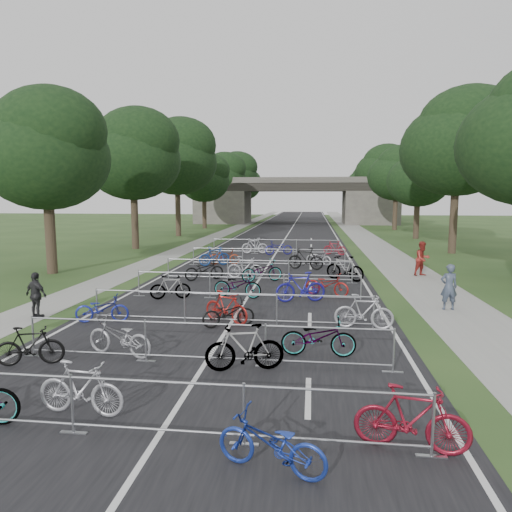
% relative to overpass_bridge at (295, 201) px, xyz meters
% --- Properties ---
extents(ground, '(200.00, 200.00, 0.00)m').
position_rel_overpass_bridge_xyz_m(ground, '(0.00, -65.00, -3.53)').
color(ground, '#29451D').
rests_on(ground, ground).
extents(road, '(11.00, 140.00, 0.01)m').
position_rel_overpass_bridge_xyz_m(road, '(0.00, -15.00, -3.53)').
color(road, black).
rests_on(road, ground).
extents(sidewalk_right, '(3.00, 140.00, 0.01)m').
position_rel_overpass_bridge_xyz_m(sidewalk_right, '(8.00, -15.00, -3.53)').
color(sidewalk_right, gray).
rests_on(sidewalk_right, ground).
extents(sidewalk_left, '(2.00, 140.00, 0.01)m').
position_rel_overpass_bridge_xyz_m(sidewalk_left, '(-7.50, -15.00, -3.53)').
color(sidewalk_left, gray).
rests_on(sidewalk_left, ground).
extents(lane_markings, '(0.12, 140.00, 0.00)m').
position_rel_overpass_bridge_xyz_m(lane_markings, '(0.00, -15.00, -3.53)').
color(lane_markings, silver).
rests_on(lane_markings, ground).
extents(overpass_bridge, '(31.00, 8.00, 7.05)m').
position_rel_overpass_bridge_xyz_m(overpass_bridge, '(0.00, 0.00, 0.00)').
color(overpass_bridge, '#4D4944').
rests_on(overpass_bridge, ground).
extents(tree_left_0, '(6.72, 6.72, 10.25)m').
position_rel_overpass_bridge_xyz_m(tree_left_0, '(-11.39, -49.07, 2.96)').
color(tree_left_0, '#33261C').
rests_on(tree_left_0, ground).
extents(tree_left_1, '(7.56, 7.56, 11.53)m').
position_rel_overpass_bridge_xyz_m(tree_left_1, '(-11.39, -37.07, 3.77)').
color(tree_left_1, '#33261C').
rests_on(tree_left_1, ground).
extents(tree_right_1, '(8.18, 8.18, 12.47)m').
position_rel_overpass_bridge_xyz_m(tree_right_1, '(13.11, -37.07, 4.37)').
color(tree_right_1, '#33261C').
rests_on(tree_right_1, ground).
extents(tree_left_2, '(8.40, 8.40, 12.81)m').
position_rel_overpass_bridge_xyz_m(tree_left_2, '(-11.39, -25.07, 4.58)').
color(tree_left_2, '#33261C').
rests_on(tree_left_2, ground).
extents(tree_right_2, '(6.16, 6.16, 9.39)m').
position_rel_overpass_bridge_xyz_m(tree_right_2, '(13.11, -25.07, 2.41)').
color(tree_right_2, '#33261C').
rests_on(tree_right_2, ground).
extents(tree_left_3, '(6.72, 6.72, 10.25)m').
position_rel_overpass_bridge_xyz_m(tree_left_3, '(-11.39, -13.07, 2.96)').
color(tree_left_3, '#33261C').
rests_on(tree_left_3, ground).
extents(tree_right_3, '(7.17, 7.17, 10.93)m').
position_rel_overpass_bridge_xyz_m(tree_right_3, '(13.11, -13.07, 3.39)').
color(tree_right_3, '#33261C').
rests_on(tree_right_3, ground).
extents(tree_left_4, '(7.56, 7.56, 11.53)m').
position_rel_overpass_bridge_xyz_m(tree_left_4, '(-11.39, -1.07, 3.77)').
color(tree_left_4, '#33261C').
rests_on(tree_left_4, ground).
extents(tree_right_4, '(8.18, 8.18, 12.47)m').
position_rel_overpass_bridge_xyz_m(tree_right_4, '(13.11, -1.07, 4.37)').
color(tree_right_4, '#33261C').
rests_on(tree_right_4, ground).
extents(tree_left_5, '(8.40, 8.40, 12.81)m').
position_rel_overpass_bridge_xyz_m(tree_left_5, '(-11.39, 10.93, 4.58)').
color(tree_left_5, '#33261C').
rests_on(tree_left_5, ground).
extents(tree_right_5, '(6.16, 6.16, 9.39)m').
position_rel_overpass_bridge_xyz_m(tree_right_5, '(13.11, 10.93, 2.41)').
color(tree_right_5, '#33261C').
rests_on(tree_right_5, ground).
extents(tree_left_6, '(6.72, 6.72, 10.25)m').
position_rel_overpass_bridge_xyz_m(tree_left_6, '(-11.39, 22.93, 2.96)').
color(tree_left_6, '#33261C').
rests_on(tree_left_6, ground).
extents(tree_right_6, '(7.17, 7.17, 10.93)m').
position_rel_overpass_bridge_xyz_m(tree_right_6, '(13.11, 22.93, 3.39)').
color(tree_right_6, '#33261C').
rests_on(tree_right_6, ground).
extents(barrier_row_0, '(9.70, 0.08, 1.10)m').
position_rel_overpass_bridge_xyz_m(barrier_row_0, '(0.00, -65.00, -2.99)').
color(barrier_row_0, '#97999F').
rests_on(barrier_row_0, ground).
extents(barrier_row_1, '(9.70, 0.08, 1.10)m').
position_rel_overpass_bridge_xyz_m(barrier_row_1, '(0.00, -61.40, -2.99)').
color(barrier_row_1, '#97999F').
rests_on(barrier_row_1, ground).
extents(barrier_row_2, '(9.70, 0.08, 1.10)m').
position_rel_overpass_bridge_xyz_m(barrier_row_2, '(0.00, -57.80, -2.99)').
color(barrier_row_2, '#97999F').
rests_on(barrier_row_2, ground).
extents(barrier_row_3, '(9.70, 0.08, 1.10)m').
position_rel_overpass_bridge_xyz_m(barrier_row_3, '(0.00, -54.00, -2.99)').
color(barrier_row_3, '#97999F').
rests_on(barrier_row_3, ground).
extents(barrier_row_4, '(9.70, 0.08, 1.10)m').
position_rel_overpass_bridge_xyz_m(barrier_row_4, '(0.00, -50.00, -2.99)').
color(barrier_row_4, '#97999F').
rests_on(barrier_row_4, ground).
extents(barrier_row_5, '(9.70, 0.08, 1.10)m').
position_rel_overpass_bridge_xyz_m(barrier_row_5, '(0.00, -45.00, -2.99)').
color(barrier_row_5, '#97999F').
rests_on(barrier_row_5, ground).
extents(barrier_row_6, '(9.70, 0.08, 1.10)m').
position_rel_overpass_bridge_xyz_m(barrier_row_6, '(0.00, -39.00, -2.99)').
color(barrier_row_6, '#97999F').
rests_on(barrier_row_6, ground).
extents(bike_1, '(1.83, 0.66, 1.08)m').
position_rel_overpass_bridge_xyz_m(bike_1, '(-1.73, -64.34, -3.00)').
color(bike_1, '#A5A5AD').
rests_on(bike_1, ground).
extents(bike_2, '(1.88, 1.11, 0.93)m').
position_rel_overpass_bridge_xyz_m(bike_2, '(2.06, -65.74, -3.07)').
color(bike_2, navy).
rests_on(bike_2, ground).
extents(bike_3, '(1.93, 0.83, 1.12)m').
position_rel_overpass_bridge_xyz_m(bike_3, '(4.30, -64.86, -2.97)').
color(bike_3, maroon).
rests_on(bike_3, ground).
extents(bike_4, '(1.71, 0.93, 0.99)m').
position_rel_overpass_bridge_xyz_m(bike_4, '(-4.30, -62.01, -3.04)').
color(bike_4, black).
rests_on(bike_4, ground).
extents(bike_5, '(2.08, 1.19, 1.04)m').
position_rel_overpass_bridge_xyz_m(bike_5, '(-2.37, -61.11, -3.02)').
color(bike_5, '#97979E').
rests_on(bike_5, ground).
extents(bike_6, '(1.99, 0.98, 1.15)m').
position_rel_overpass_bridge_xyz_m(bike_6, '(1.06, -61.72, -2.96)').
color(bike_6, '#97999F').
rests_on(bike_6, ground).
extents(bike_7, '(1.97, 0.70, 1.03)m').
position_rel_overpass_bridge_xyz_m(bike_7, '(2.84, -60.48, -3.02)').
color(bike_7, '#97999F').
rests_on(bike_7, ground).
extents(bike_8, '(1.84, 0.98, 0.92)m').
position_rel_overpass_bridge_xyz_m(bike_8, '(-4.30, -58.06, -3.07)').
color(bike_8, navy).
rests_on(bike_8, ground).
extents(bike_9, '(1.80, 1.29, 1.07)m').
position_rel_overpass_bridge_xyz_m(bike_9, '(-0.16, -57.63, -3.00)').
color(bike_9, maroon).
rests_on(bike_9, ground).
extents(bike_10, '(1.82, 1.27, 0.91)m').
position_rel_overpass_bridge_xyz_m(bike_10, '(-0.00, -58.07, -3.08)').
color(bike_10, black).
rests_on(bike_10, ground).
extents(bike_11, '(1.90, 0.67, 1.12)m').
position_rel_overpass_bridge_xyz_m(bike_11, '(4.30, -57.81, -2.97)').
color(bike_11, '#9F9FA6').
rests_on(bike_11, ground).
extents(bike_12, '(1.71, 0.95, 0.99)m').
position_rel_overpass_bridge_xyz_m(bike_12, '(-3.10, -54.42, -3.04)').
color(bike_12, '#97999F').
rests_on(bike_12, ground).
extents(bike_13, '(2.10, 0.96, 1.07)m').
position_rel_overpass_bridge_xyz_m(bike_13, '(-0.40, -53.82, -3.00)').
color(bike_13, '#97999F').
rests_on(bike_13, ground).
extents(bike_14, '(2.09, 1.07, 1.21)m').
position_rel_overpass_bridge_xyz_m(bike_14, '(2.22, -54.27, -2.93)').
color(bike_14, navy).
rests_on(bike_14, ground).
extents(bike_15, '(1.99, 1.27, 0.99)m').
position_rel_overpass_bridge_xyz_m(bike_15, '(3.30, -53.03, -3.04)').
color(bike_15, maroon).
rests_on(bike_15, ground).
extents(bike_16, '(2.09, 1.65, 1.06)m').
position_rel_overpass_bridge_xyz_m(bike_16, '(-2.72, -50.05, -3.00)').
color(bike_16, black).
rests_on(bike_16, ground).
extents(bike_17, '(1.97, 0.75, 1.15)m').
position_rel_overpass_bridge_xyz_m(bike_17, '(-0.73, -49.41, -2.96)').
color(bike_17, '#A0A0A7').
rests_on(bike_17, ground).
extents(bike_18, '(2.20, 1.56, 1.10)m').
position_rel_overpass_bridge_xyz_m(bike_18, '(0.21, -50.14, -2.98)').
color(bike_18, '#97999F').
rests_on(bike_18, ground).
extents(bike_19, '(2.06, 1.61, 1.25)m').
position_rel_overpass_bridge_xyz_m(bike_19, '(4.30, -49.31, -2.91)').
color(bike_19, '#97999F').
rests_on(bike_19, ground).
extents(bike_20, '(1.96, 1.46, 1.17)m').
position_rel_overpass_bridge_xyz_m(bike_20, '(-3.23, -45.25, -2.95)').
color(bike_20, navy).
rests_on(bike_20, ground).
extents(bike_21, '(1.98, 0.89, 1.01)m').
position_rel_overpass_bridge_xyz_m(bike_21, '(-2.72, -44.70, -3.03)').
color(bike_21, maroon).
rests_on(bike_21, ground).
extents(bike_22, '(2.15, 1.04, 1.25)m').
position_rel_overpass_bridge_xyz_m(bike_22, '(2.30, -46.01, -2.91)').
color(bike_22, black).
rests_on(bike_22, ground).
extents(bike_23, '(1.77, 1.32, 0.89)m').
position_rel_overpass_bridge_xyz_m(bike_23, '(3.08, -44.11, -3.09)').
color(bike_23, silver).
rests_on(bike_23, ground).
extents(bike_25, '(1.95, 0.66, 1.16)m').
position_rel_overpass_bridge_xyz_m(bike_25, '(-1.55, -38.95, -2.96)').
color(bike_25, '#A5A5AD').
rests_on(bike_25, ground).
extents(bike_26, '(2.13, 1.30, 1.06)m').
position_rel_overpass_bridge_xyz_m(bike_26, '(0.28, -39.57, -3.00)').
color(bike_26, navy).
rests_on(bike_26, ground).
extents(bike_27, '(1.72, 0.95, 1.00)m').
position_rel_overpass_bridge_xyz_m(bike_27, '(4.30, -39.08, -3.03)').
color(bike_27, maroon).
rests_on(bike_27, ground).
extents(pedestrian_a, '(0.66, 0.46, 1.72)m').
position_rel_overpass_bridge_xyz_m(pedestrian_a, '(7.70, -54.86, -2.67)').
color(pedestrian_a, '#394356').
rests_on(pedestrian_a, ground).
extents(pedestrian_b, '(1.12, 1.04, 1.83)m').
position_rel_overpass_bridge_xyz_m(pedestrian_b, '(8.47, -47.41, -2.62)').
color(pedestrian_b, maroon).
rests_on(pedestrian_b, ground).
extents(pedestrian_c, '(1.01, 0.67, 1.60)m').
position_rel_overpass_bridge_xyz_m(pedestrian_c, '(-6.80, -57.79, -2.73)').
color(pedestrian_c, black).
rests_on(pedestrian_c, ground).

